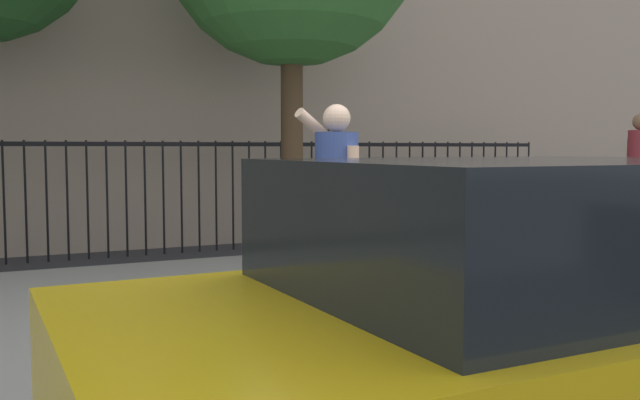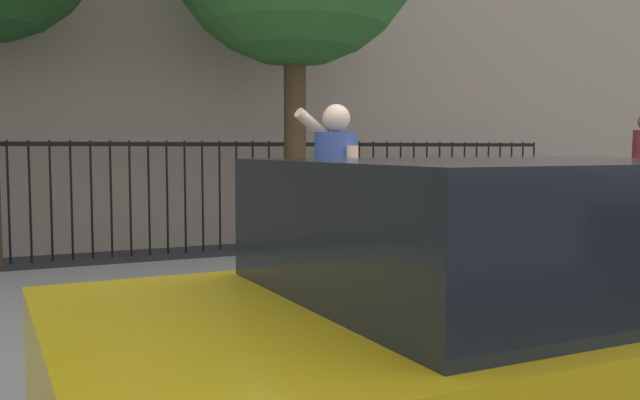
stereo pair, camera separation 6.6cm
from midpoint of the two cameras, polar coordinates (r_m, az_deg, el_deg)
The scene contains 6 objects.
ground_plane at distance 4.99m, azimuth 11.24°, elevation -13.25°, with size 60.00×60.00×0.00m, color #333338.
sidewalk at distance 6.81m, azimuth 0.16°, elevation -7.76°, with size 28.00×4.40×0.15m, color gray.
iron_fence at distance 10.14m, azimuth -8.75°, elevation 1.56°, with size 12.03×0.04×1.60m.
taxi_yellow at distance 3.22m, azimuth 19.03°, elevation -10.27°, with size 4.23×1.93×1.45m.
pedestrian_on_phone at distance 5.43m, azimuth 1.85°, elevation 0.42°, with size 0.50×0.70×1.69m.
street_bench at distance 10.17m, azimuth 17.77°, elevation -0.69°, with size 1.60×0.45×0.95m.
Camera 2 is at (-2.80, -3.85, 1.50)m, focal length 38.98 mm.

